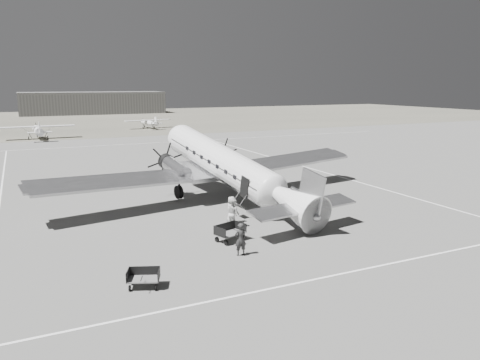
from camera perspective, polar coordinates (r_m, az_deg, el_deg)
name	(u,v)px	position (r m, az deg, el deg)	size (l,w,h in m)	color
ground	(258,202)	(36.04, 2.19, -2.76)	(260.00, 260.00, 0.00)	slate
taxi_line_near	(385,265)	(25.06, 17.32, -9.83)	(60.00, 0.15, 0.01)	white
taxi_line_right	(379,188)	(42.78, 16.61, -0.93)	(0.15, 80.00, 0.01)	white
taxi_line_left	(0,198)	(41.97, -27.20, -1.99)	(0.15, 60.00, 0.01)	white
taxi_line_horizon	(137,144)	(73.32, -12.40, 4.34)	(90.00, 0.15, 0.01)	white
grass_infield	(88,120)	(127.31, -18.06, 7.02)	(260.00, 90.00, 0.01)	#686457
hangar_main	(93,103)	(152.54, -17.50, 8.96)	(42.00, 14.00, 6.60)	slate
dc3_airliner	(229,169)	(35.17, -1.39, 1.38)	(28.28, 19.62, 5.39)	#B5B5B7
light_plane_left	(38,132)	(84.33, -23.41, 5.42)	(11.89, 9.65, 2.47)	white
light_plane_right	(149,124)	(98.29, -11.06, 6.77)	(9.67, 7.85, 2.01)	white
baggage_cart_near	(230,233)	(27.22, -1.21, -6.46)	(1.76, 1.24, 1.00)	slate
baggage_cart_far	(144,279)	(21.75, -11.68, -11.69)	(1.50, 1.06, 0.84)	slate
ground_crew	(240,239)	(24.92, 0.06, -7.24)	(0.65, 0.43, 1.78)	#2C2C2C
ramp_agent	(233,213)	(29.59, -0.82, -4.07)	(0.91, 0.71, 1.88)	silver
passenger	(232,210)	(30.53, -1.04, -3.67)	(0.87, 0.57, 1.79)	#B0B0AD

